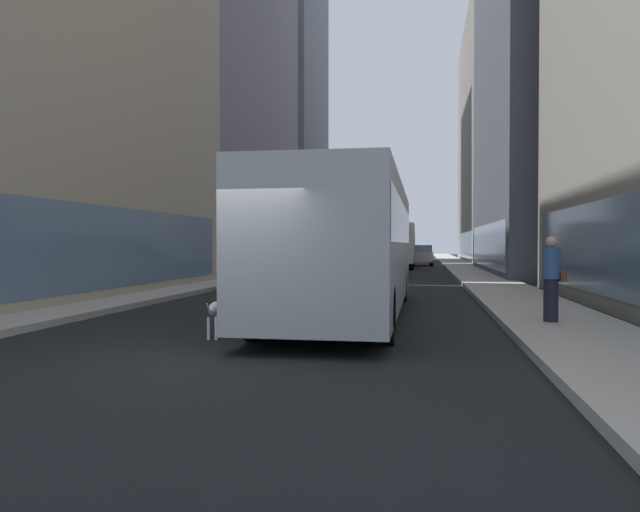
# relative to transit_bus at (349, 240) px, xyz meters

# --- Properties ---
(ground_plane) EXTENTS (120.00, 120.00, 0.00)m
(ground_plane) POSITION_rel_transit_bus_xyz_m (-1.20, 29.43, -1.78)
(ground_plane) COLOR black
(sidewalk_left) EXTENTS (2.40, 110.00, 0.15)m
(sidewalk_left) POSITION_rel_transit_bus_xyz_m (-6.90, 29.43, -1.70)
(sidewalk_left) COLOR #9E9991
(sidewalk_left) RESTS_ON ground
(sidewalk_right) EXTENTS (2.40, 110.00, 0.15)m
(sidewalk_right) POSITION_rel_transit_bus_xyz_m (4.50, 29.43, -1.70)
(sidewalk_right) COLOR #9E9991
(sidewalk_right) RESTS_ON ground
(building_left_mid) EXTENTS (8.38, 23.79, 25.91)m
(building_left_mid) POSITION_rel_transit_bus_xyz_m (-13.10, 24.90, 11.17)
(building_left_mid) COLOR slate
(building_left_mid) RESTS_ON ground
(building_left_far) EXTENTS (8.56, 14.15, 38.90)m
(building_left_far) POSITION_rel_transit_bus_xyz_m (-13.10, 46.25, 17.66)
(building_left_far) COLOR slate
(building_left_far) RESTS_ON ground
(building_right_far) EXTENTS (10.09, 23.80, 23.01)m
(building_right_far) POSITION_rel_transit_bus_xyz_m (10.70, 44.61, 9.72)
(building_right_far) COLOR gray
(building_right_far) RESTS_ON ground
(transit_bus) EXTENTS (2.78, 11.53, 3.05)m
(transit_bus) POSITION_rel_transit_bus_xyz_m (0.00, 0.00, 0.00)
(transit_bus) COLOR #999EA3
(transit_bus) RESTS_ON ground
(car_black_suv) EXTENTS (1.72, 4.21, 1.62)m
(car_black_suv) POSITION_rel_transit_bus_xyz_m (0.00, 18.12, -0.96)
(car_black_suv) COLOR black
(car_black_suv) RESTS_ON ground
(car_red_coupe) EXTENTS (1.88, 4.22, 1.62)m
(car_red_coupe) POSITION_rel_transit_bus_xyz_m (-4.00, 24.81, -0.95)
(car_red_coupe) COLOR red
(car_red_coupe) RESTS_ON ground
(car_silver_sedan) EXTENTS (1.91, 4.65, 1.62)m
(car_silver_sedan) POSITION_rel_transit_bus_xyz_m (-4.00, 8.77, -0.95)
(car_silver_sedan) COLOR #B7BABF
(car_silver_sedan) RESTS_ON ground
(car_yellow_taxi) EXTENTS (1.88, 4.13, 1.62)m
(car_yellow_taxi) POSITION_rel_transit_bus_xyz_m (-4.00, 38.68, -0.96)
(car_yellow_taxi) COLOR yellow
(car_yellow_taxi) RESTS_ON ground
(car_white_van) EXTENTS (1.80, 4.09, 1.62)m
(car_white_van) POSITION_rel_transit_bus_xyz_m (1.60, 34.27, -0.96)
(car_white_van) COLOR silver
(car_white_van) RESTS_ON ground
(box_truck) EXTENTS (2.30, 7.50, 3.05)m
(box_truck) POSITION_rel_transit_bus_xyz_m (0.00, 27.67, -0.11)
(box_truck) COLOR #A51919
(box_truck) RESTS_ON ground
(dalmatian_dog) EXTENTS (0.22, 0.96, 0.72)m
(dalmatian_dog) POSITION_rel_transit_bus_xyz_m (-1.91, -3.91, -1.26)
(dalmatian_dog) COLOR white
(dalmatian_dog) RESTS_ON ground
(pedestrian_with_handbag) EXTENTS (0.45, 0.34, 1.69)m
(pedestrian_with_handbag) POSITION_rel_transit_bus_xyz_m (4.25, -1.75, -0.76)
(pedestrian_with_handbag) COLOR #1E1E2D
(pedestrian_with_handbag) RESTS_ON sidewalk_right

